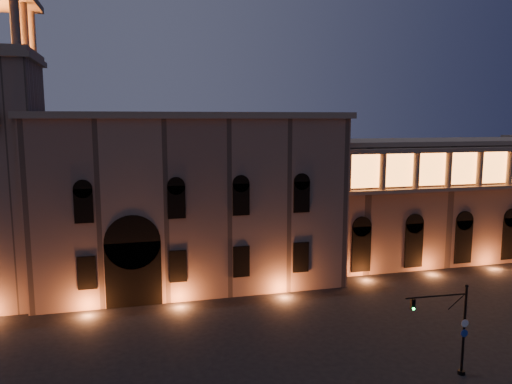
% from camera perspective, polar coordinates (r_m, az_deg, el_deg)
% --- Properties ---
extents(ground, '(160.00, 160.00, 0.00)m').
position_cam_1_polar(ground, '(34.57, 1.18, -21.07)').
color(ground, black).
rests_on(ground, ground).
extents(government_building, '(30.80, 12.80, 17.60)m').
position_cam_1_polar(government_building, '(51.92, -7.59, -0.80)').
color(government_building, '#785D4E').
rests_on(government_building, ground).
extents(colonnade_wing, '(40.60, 11.50, 14.50)m').
position_cam_1_polar(colonnade_wing, '(67.13, 22.45, -0.53)').
color(colonnade_wing, brown).
rests_on(colonnade_wing, ground).
extents(traffic_light, '(4.58, 0.55, 6.28)m').
position_cam_1_polar(traffic_light, '(36.46, 21.66, -14.30)').
color(traffic_light, black).
rests_on(traffic_light, ground).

